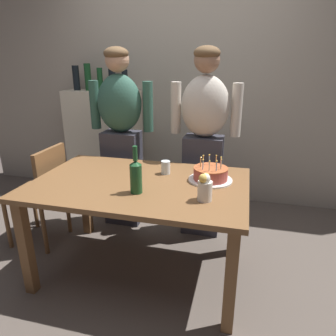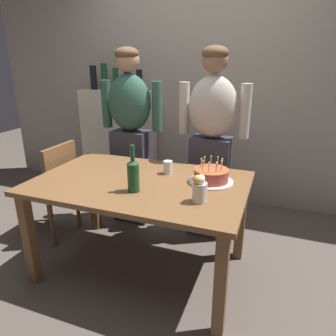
{
  "view_description": "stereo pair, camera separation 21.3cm",
  "coord_description": "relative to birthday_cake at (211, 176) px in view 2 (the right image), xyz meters",
  "views": [
    {
      "loc": [
        0.69,
        -1.89,
        1.55
      ],
      "look_at": [
        0.19,
        0.06,
        0.84
      ],
      "focal_mm": 32.76,
      "sensor_mm": 36.0,
      "label": 1
    },
    {
      "loc": [
        0.89,
        -1.82,
        1.55
      ],
      "look_at": [
        0.19,
        0.06,
        0.84
      ],
      "focal_mm": 32.76,
      "sensor_mm": 36.0,
      "label": 2
    }
  ],
  "objects": [
    {
      "name": "water_glass_near",
      "position": [
        -0.34,
        0.06,
        0.0
      ],
      "size": [
        0.07,
        0.07,
        0.1
      ],
      "primitive_type": "cylinder",
      "color": "silver",
      "rests_on": "dining_table"
    },
    {
      "name": "shelf_cabinet",
      "position": [
        -1.39,
        1.18,
        -0.16
      ],
      "size": [
        0.86,
        0.3,
        1.52
      ],
      "color": "beige",
      "rests_on": "ground_plane"
    },
    {
      "name": "wine_bottle",
      "position": [
        -0.44,
        -0.33,
        0.07
      ],
      "size": [
        0.08,
        0.08,
        0.31
      ],
      "color": "#194723",
      "rests_on": "dining_table"
    },
    {
      "name": "flower_vase",
      "position": [
        0.0,
        -0.33,
        0.04
      ],
      "size": [
        0.09,
        0.09,
        0.18
      ],
      "color": "silver",
      "rests_on": "dining_table"
    },
    {
      "name": "birthday_cake",
      "position": [
        0.0,
        0.0,
        0.0
      ],
      "size": [
        0.31,
        0.31,
        0.17
      ],
      "color": "white",
      "rests_on": "dining_table"
    },
    {
      "name": "dining_chair",
      "position": [
        -1.42,
        0.04,
        -0.27
      ],
      "size": [
        0.42,
        0.42,
        0.87
      ],
      "rotation": [
        0.0,
        0.0,
        -1.57
      ],
      "color": "brown",
      "rests_on": "ground_plane"
    },
    {
      "name": "person_man_bearded",
      "position": [
        -0.91,
        0.56,
        0.09
      ],
      "size": [
        0.61,
        0.27,
        1.66
      ],
      "rotation": [
        0.0,
        0.0,
        3.14
      ],
      "color": "#33333D",
      "rests_on": "ground_plane"
    },
    {
      "name": "back_wall",
      "position": [
        -0.48,
        1.4,
        0.51
      ],
      "size": [
        5.2,
        0.1,
        2.6
      ],
      "primitive_type": "cube",
      "color": "#9E9384",
      "rests_on": "ground_plane"
    },
    {
      "name": "dining_table",
      "position": [
        -0.48,
        -0.15,
        -0.14
      ],
      "size": [
        1.5,
        0.96,
        0.74
      ],
      "color": "brown",
      "rests_on": "ground_plane"
    },
    {
      "name": "person_woman_cardigan",
      "position": [
        -0.13,
        0.56,
        0.09
      ],
      "size": [
        0.61,
        0.27,
        1.66
      ],
      "rotation": [
        0.0,
        0.0,
        3.14
      ],
      "color": "#33333D",
      "rests_on": "ground_plane"
    },
    {
      "name": "ground_plane",
      "position": [
        -0.48,
        -0.15,
        -0.79
      ],
      "size": [
        10.0,
        10.0,
        0.0
      ],
      "primitive_type": "plane",
      "color": "#564C44"
    }
  ]
}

